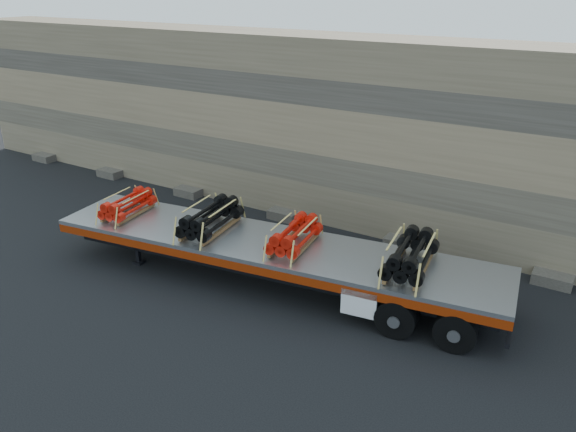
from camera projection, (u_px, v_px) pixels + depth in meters
name	position (u px, v px, depth m)	size (l,w,h in m)	color
ground	(285.00, 289.00, 17.43)	(120.00, 120.00, 0.00)	black
rock_wall	(376.00, 134.00, 21.16)	(44.00, 3.00, 7.00)	#7A6B54
trailer	(270.00, 263.00, 17.52)	(14.38, 2.76, 1.44)	#A8AAAF
bundle_front	(128.00, 205.00, 19.13)	(0.98, 1.95, 0.69)	red
bundle_midfront	(210.00, 219.00, 17.87)	(1.17, 2.34, 0.83)	black
bundle_midrear	(294.00, 236.00, 16.78)	(1.04, 2.08, 0.74)	red
bundle_rear	(410.00, 256.00, 15.45)	(1.18, 2.36, 0.84)	black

